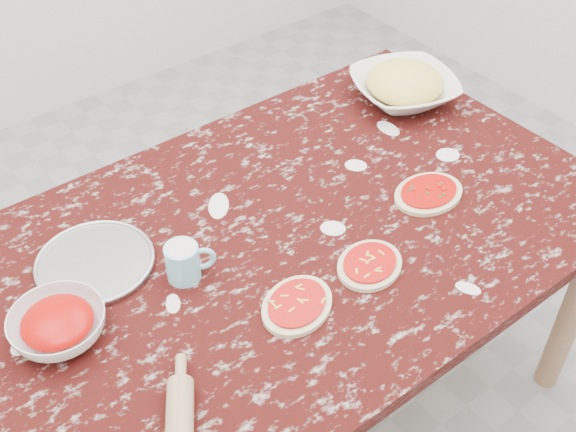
{
  "coord_description": "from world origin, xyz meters",
  "views": [
    {
      "loc": [
        -0.77,
        -1.0,
        1.93
      ],
      "look_at": [
        0.0,
        0.0,
        0.8
      ],
      "focal_mm": 44.85,
      "sensor_mm": 36.0,
      "label": 1
    }
  ],
  "objects_px": {
    "worktable": "(288,256)",
    "sauce_bowl": "(58,326)",
    "pizza_tray": "(95,263)",
    "flour_mug": "(184,261)",
    "cheese_bowl": "(404,89)"
  },
  "relations": [
    {
      "from": "worktable",
      "to": "sauce_bowl",
      "type": "distance_m",
      "value": 0.58
    },
    {
      "from": "pizza_tray",
      "to": "sauce_bowl",
      "type": "bearing_deg",
      "value": -135.96
    },
    {
      "from": "worktable",
      "to": "sauce_bowl",
      "type": "height_order",
      "value": "sauce_bowl"
    },
    {
      "from": "pizza_tray",
      "to": "flour_mug",
      "type": "relative_size",
      "value": 2.41
    },
    {
      "from": "cheese_bowl",
      "to": "pizza_tray",
      "type": "bearing_deg",
      "value": -176.27
    },
    {
      "from": "pizza_tray",
      "to": "sauce_bowl",
      "type": "xyz_separation_m",
      "value": [
        -0.15,
        -0.14,
        0.03
      ]
    },
    {
      "from": "worktable",
      "to": "cheese_bowl",
      "type": "xyz_separation_m",
      "value": [
        0.63,
        0.25,
        0.12
      ]
    },
    {
      "from": "sauce_bowl",
      "to": "cheese_bowl",
      "type": "xyz_separation_m",
      "value": [
        1.19,
        0.21,
        0.01
      ]
    },
    {
      "from": "worktable",
      "to": "sauce_bowl",
      "type": "relative_size",
      "value": 8.06
    },
    {
      "from": "flour_mug",
      "to": "worktable",
      "type": "bearing_deg",
      "value": -5.22
    },
    {
      "from": "sauce_bowl",
      "to": "flour_mug",
      "type": "distance_m",
      "value": 0.29
    },
    {
      "from": "pizza_tray",
      "to": "cheese_bowl",
      "type": "xyz_separation_m",
      "value": [
        1.04,
        0.07,
        0.03
      ]
    },
    {
      "from": "worktable",
      "to": "pizza_tray",
      "type": "distance_m",
      "value": 0.46
    },
    {
      "from": "cheese_bowl",
      "to": "flour_mug",
      "type": "height_order",
      "value": "flour_mug"
    },
    {
      "from": "worktable",
      "to": "flour_mug",
      "type": "relative_size",
      "value": 14.51
    }
  ]
}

